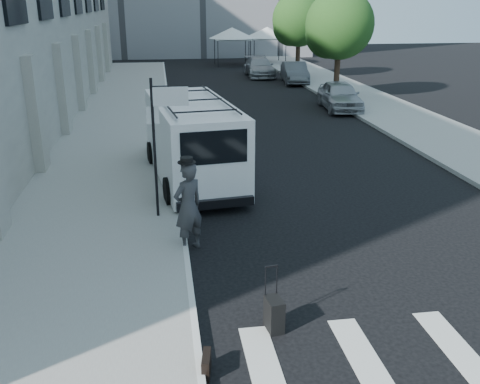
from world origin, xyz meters
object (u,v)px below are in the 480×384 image
object	(u,v)px
cargo_van	(192,140)
parked_car_a	(340,96)
parked_car_b	(295,73)
suitcase	(274,314)
parked_car_c	(259,67)
businessman	(188,207)
briefcase	(206,364)

from	to	relation	value
cargo_van	parked_car_a	distance (m)	13.32
parked_car_a	parked_car_b	size ratio (longest dim) A/B	1.00
suitcase	parked_car_c	size ratio (longest dim) A/B	0.24
businessman	cargo_van	size ratio (longest dim) A/B	0.30
cargo_van	briefcase	bearing A→B (deg)	-99.56
briefcase	parked_car_c	xyz separation A→B (m)	(6.90, 33.24, 0.53)
suitcase	parked_car_c	world-z (taller)	parked_car_c
parked_car_a	parked_car_c	world-z (taller)	parked_car_a
parked_car_a	suitcase	bearing A→B (deg)	-106.71
parked_car_a	parked_car_b	bearing A→B (deg)	94.77
suitcase	parked_car_a	bearing A→B (deg)	60.31
briefcase	cargo_van	bearing A→B (deg)	97.03
parked_car_c	parked_car_a	bearing A→B (deg)	-80.77
parked_car_a	parked_car_c	distance (m)	13.44
suitcase	cargo_van	world-z (taller)	cargo_van
suitcase	parked_car_a	distance (m)	20.33
businessman	parked_car_c	bearing A→B (deg)	-138.11
suitcase	parked_car_a	size ratio (longest dim) A/B	0.26
businessman	parked_car_b	xyz separation A→B (m)	(8.70, 25.19, -0.32)
suitcase	cargo_van	xyz separation A→B (m)	(-0.86, 8.51, 0.98)
parked_car_c	briefcase	bearing A→B (deg)	-100.19
parked_car_a	cargo_van	bearing A→B (deg)	-123.82
parked_car_c	suitcase	bearing A→B (deg)	-98.40
parked_car_b	parked_car_a	bearing A→B (deg)	-84.06
parked_car_a	parked_car_c	xyz separation A→B (m)	(-1.80, 13.32, -0.04)
briefcase	cargo_van	size ratio (longest dim) A/B	0.06
cargo_van	parked_car_c	distance (m)	24.60
cargo_van	parked_car_c	size ratio (longest dim) A/B	1.43
businessman	briefcase	distance (m)	4.49
briefcase	parked_car_c	world-z (taller)	parked_car_c
cargo_van	businessman	bearing A→B (deg)	-101.63
businessman	suitcase	size ratio (longest dim) A/B	1.81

